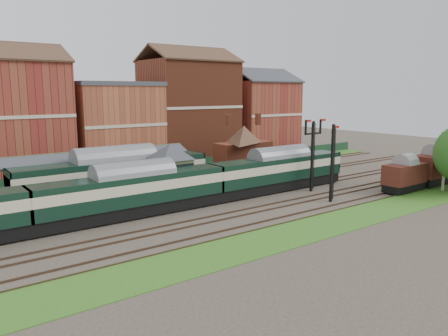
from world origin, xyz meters
TOP-DOWN VIEW (x-y plane):
  - ground at (0.00, 0.00)m, footprint 160.00×160.00m
  - grass_back at (0.00, 16.00)m, footprint 90.00×4.50m
  - grass_front at (0.00, -12.00)m, footprint 90.00×5.00m
  - fence at (0.00, 18.00)m, footprint 90.00×0.12m
  - platform at (-5.00, 9.75)m, footprint 55.00×3.40m
  - signal_box at (-3.00, 3.25)m, footprint 5.40×5.40m
  - brick_hut at (5.00, 3.25)m, footprint 3.20×2.64m
  - station_building at (12.00, 9.75)m, footprint 8.10×8.10m
  - canopy at (-11.00, 9.75)m, footprint 26.00×3.89m
  - semaphore_bracket at (12.04, -2.50)m, footprint 3.60×0.25m
  - semaphore_siding at (10.02, -7.00)m, footprint 1.23×0.25m
  - yard_lamp at (24.00, -11.50)m, footprint 2.60×0.22m
  - town_backdrop at (-0.18, 25.00)m, footprint 69.00×10.00m
  - dmu_train at (-8.66, 0.00)m, footprint 54.00×2.84m
  - platform_railcar at (-7.72, 6.50)m, footprint 20.30×3.19m
  - goods_van_a at (20.18, -9.00)m, footprint 5.54×2.40m
  - goods_van_c at (26.76, -9.00)m, footprint 6.43×2.79m

SIDE VIEW (x-z plane):
  - ground at x=0.00m, z-range 0.00..0.00m
  - grass_back at x=0.00m, z-range 0.00..0.06m
  - grass_front at x=0.00m, z-range 0.00..0.06m
  - platform at x=-5.00m, z-range 0.00..1.00m
  - fence at x=0.00m, z-range 0.00..1.50m
  - brick_hut at x=5.00m, z-range -0.28..2.67m
  - goods_van_a at x=20.18m, z-range 0.24..3.61m
  - goods_van_c at x=26.76m, z-range 0.26..4.16m
  - dmu_train at x=-8.66m, z-range 0.35..4.50m
  - platform_railcar at x=-7.72m, z-range 0.38..5.05m
  - signal_box at x=-3.00m, z-range 0.19..6.19m
  - station_building at x=12.00m, z-range 1.01..6.91m
  - yard_lamp at x=24.00m, z-range 0.49..7.49m
  - semaphore_siding at x=10.02m, z-range 0.16..8.16m
  - canopy at x=-11.00m, z-range 2.54..6.62m
  - semaphore_bracket at x=12.04m, z-range 0.54..8.72m
  - town_backdrop at x=-0.18m, z-range -1.00..15.00m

